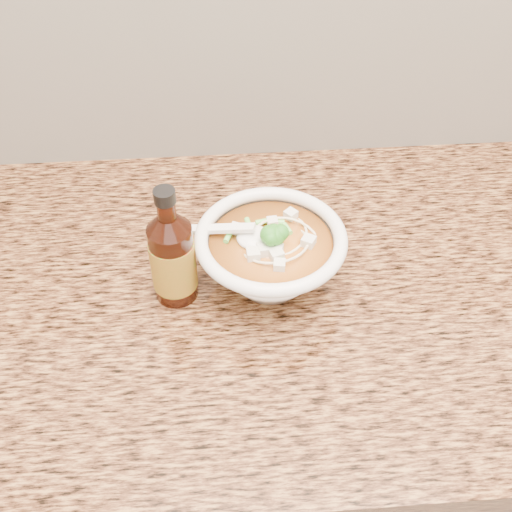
{
  "coord_description": "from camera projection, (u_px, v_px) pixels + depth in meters",
  "views": [
    {
      "loc": [
        -0.21,
        1.05,
        1.58
      ],
      "look_at": [
        -0.16,
        1.67,
        0.95
      ],
      "focal_mm": 45.0,
      "sensor_mm": 36.0,
      "label": 1
    }
  ],
  "objects": [
    {
      "name": "hot_sauce_bottle",
      "position": [
        173.0,
        258.0,
        0.85
      ],
      "size": [
        0.07,
        0.07,
        0.19
      ],
      "rotation": [
        0.0,
        0.0,
        0.16
      ],
      "color": "#391207",
      "rests_on": "counter_slab"
    },
    {
      "name": "counter_slab",
      "position": [
        367.0,
        283.0,
        0.94
      ],
      "size": [
        4.0,
        0.68,
        0.04
      ],
      "primitive_type": "cube",
      "color": "olive",
      "rests_on": "cabinet"
    },
    {
      "name": "cabinet",
      "position": [
        339.0,
        437.0,
        1.26
      ],
      "size": [
        4.0,
        0.65,
        0.86
      ],
      "primitive_type": "cube",
      "color": "#331D0F",
      "rests_on": "ground"
    },
    {
      "name": "soup_bowl",
      "position": [
        270.0,
        258.0,
        0.88
      ],
      "size": [
        0.23,
        0.21,
        0.11
      ],
      "rotation": [
        0.0,
        0.0,
        -0.06
      ],
      "color": "white",
      "rests_on": "counter_slab"
    }
  ]
}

